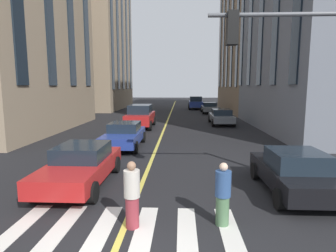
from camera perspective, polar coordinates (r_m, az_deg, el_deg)
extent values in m
cube|color=#D8C64C|center=(24.94, -0.40, 0.38)|extent=(80.00, 0.16, 0.01)
cube|color=silver|center=(7.08, 12.54, -20.36)|extent=(2.40, 0.45, 0.01)
cube|color=silver|center=(6.98, 3.88, -20.59)|extent=(2.40, 0.45, 0.01)
cube|color=silver|center=(7.03, -4.84, -20.38)|extent=(2.40, 0.45, 0.01)
cube|color=silver|center=(7.22, -13.23, -19.76)|extent=(2.40, 0.45, 0.01)
cube|color=silver|center=(7.54, -20.97, -18.84)|extent=(2.40, 0.45, 0.01)
cube|color=silver|center=(7.97, -27.90, -17.74)|extent=(2.40, 0.45, 0.01)
cube|color=#B21E1E|center=(10.04, -17.41, -8.24)|extent=(4.40, 1.80, 0.55)
cube|color=#19232D|center=(10.11, -17.11, -5.04)|extent=(1.85, 1.58, 0.50)
cylinder|color=black|center=(8.56, -15.16, -12.98)|extent=(0.64, 0.22, 0.64)
cylinder|color=black|center=(9.22, -25.67, -11.96)|extent=(0.64, 0.22, 0.64)
cylinder|color=black|center=(11.21, -10.59, -7.76)|extent=(0.64, 0.22, 0.64)
cylinder|color=black|center=(11.72, -18.91, -7.36)|extent=(0.64, 0.22, 0.64)
cube|color=navy|center=(41.89, 5.66, 4.54)|extent=(4.70, 1.95, 0.80)
cube|color=#19232D|center=(41.86, 5.68, 5.56)|extent=(2.58, 1.72, 0.70)
cylinder|color=black|center=(43.43, 4.31, 4.15)|extent=(0.76, 0.27, 0.76)
cylinder|color=black|center=(43.52, 6.78, 4.13)|extent=(0.76, 0.27, 0.76)
cylinder|color=black|center=(40.34, 4.43, 3.85)|extent=(0.76, 0.27, 0.76)
cylinder|color=black|center=(40.44, 7.09, 3.82)|extent=(0.76, 0.27, 0.76)
cube|color=slate|center=(35.80, 8.43, 3.59)|extent=(4.40, 1.80, 0.55)
cube|color=#19232D|center=(35.55, 8.48, 4.41)|extent=(1.85, 1.58, 0.50)
cylinder|color=black|center=(37.19, 6.87, 3.36)|extent=(0.64, 0.22, 0.64)
cylinder|color=black|center=(37.36, 9.52, 3.33)|extent=(0.64, 0.22, 0.64)
cylinder|color=black|center=(34.31, 7.22, 2.96)|extent=(0.64, 0.22, 0.64)
cylinder|color=black|center=(34.49, 10.08, 2.93)|extent=(0.64, 0.22, 0.64)
cube|color=#B21E1E|center=(22.88, -5.65, 1.60)|extent=(4.70, 1.95, 0.80)
cube|color=#19232D|center=(22.81, -5.67, 3.47)|extent=(2.59, 1.72, 0.70)
cylinder|color=black|center=(21.29, -3.74, 0.05)|extent=(0.76, 0.27, 0.76)
cylinder|color=black|center=(21.58, -8.69, 0.08)|extent=(0.76, 0.27, 0.76)
cylinder|color=black|center=(24.35, -2.92, 1.07)|extent=(0.76, 0.27, 0.76)
cylinder|color=black|center=(24.60, -7.27, 1.09)|extent=(0.76, 0.27, 0.76)
cube|color=slate|center=(25.20, 10.81, 1.67)|extent=(4.40, 1.80, 0.55)
cube|color=#19232D|center=(24.94, 10.91, 2.81)|extent=(1.85, 1.58, 0.50)
cylinder|color=black|center=(26.56, 8.52, 1.45)|extent=(0.64, 0.22, 0.64)
cylinder|color=black|center=(26.79, 12.20, 1.41)|extent=(0.64, 0.22, 0.64)
cylinder|color=black|center=(23.70, 9.21, 0.64)|extent=(0.64, 0.22, 0.64)
cylinder|color=black|center=(23.95, 13.32, 0.60)|extent=(0.64, 0.22, 0.64)
cube|color=black|center=(9.79, 24.19, -9.14)|extent=(3.90, 1.75, 0.55)
cube|color=#19232D|center=(9.47, 24.81, -6.29)|extent=(1.64, 1.54, 0.55)
cylinder|color=black|center=(10.78, 17.38, -8.75)|extent=(0.60, 0.21, 0.60)
cylinder|color=black|center=(11.32, 25.73, -8.39)|extent=(0.60, 0.21, 0.60)
cylinder|color=black|center=(8.45, 21.88, -13.71)|extent=(0.60, 0.21, 0.60)
cube|color=navy|center=(15.62, -8.98, -2.18)|extent=(4.40, 1.80, 0.55)
cube|color=#19232D|center=(15.74, -8.86, -0.16)|extent=(1.85, 1.58, 0.50)
cylinder|color=black|center=(14.11, -6.70, -4.38)|extent=(0.64, 0.22, 0.64)
cylinder|color=black|center=(14.49, -13.47, -4.22)|extent=(0.64, 0.22, 0.64)
cylinder|color=black|center=(16.93, -5.10, -2.26)|extent=(0.64, 0.22, 0.64)
cylinder|color=black|center=(17.25, -10.80, -2.18)|extent=(0.64, 0.22, 0.64)
cylinder|color=maroon|center=(7.01, -7.30, -17.06)|extent=(0.32, 0.32, 0.77)
cylinder|color=beige|center=(6.74, -7.41, -11.61)|extent=(0.38, 0.38, 0.65)
sphere|color=#8C664C|center=(6.61, -7.48, -8.08)|extent=(0.21, 0.21, 0.21)
cylinder|color=#4C724C|center=(7.20, 11.05, -16.58)|extent=(0.32, 0.32, 0.73)
cylinder|color=#2D4C7F|center=(6.95, 11.20, -11.48)|extent=(0.38, 0.38, 0.63)
sphere|color=beige|center=(6.82, 11.30, -8.20)|extent=(0.20, 0.20, 0.20)
cylinder|color=#595B60|center=(8.83, 23.86, 20.15)|extent=(0.12, 4.50, 0.12)
cube|color=black|center=(8.36, 13.01, 18.89)|extent=(0.36, 0.30, 0.90)
sphere|color=red|center=(8.42, 13.08, 20.89)|extent=(0.18, 0.18, 0.18)
sphere|color=gold|center=(8.36, 13.01, 18.89)|extent=(0.18, 0.18, 0.18)
sphere|color=green|center=(8.31, 12.94, 16.86)|extent=(0.18, 0.18, 0.18)
cube|color=gray|center=(45.53, -16.72, 16.93)|extent=(15.88, 11.45, 21.20)
cube|color=#19232D|center=(38.01, -11.39, 19.59)|extent=(1.10, 0.10, 16.11)
cube|color=#19232D|center=(41.04, -10.25, 18.75)|extent=(1.10, 0.10, 16.11)
cube|color=#19232D|center=(44.10, -9.29, 18.02)|extent=(1.10, 0.10, 16.11)
cube|color=#19232D|center=(47.17, -8.45, 17.38)|extent=(1.10, 0.10, 16.11)
cube|color=#19232D|center=(50.25, -7.72, 16.81)|extent=(1.10, 0.10, 16.11)
cube|color=#846B51|center=(41.43, 20.08, 19.41)|extent=(17.28, 10.86, 23.63)
cube|color=#19232D|center=(33.74, 14.21, 23.22)|extent=(1.10, 0.10, 17.96)
cube|color=#19232D|center=(37.03, 13.08, 21.86)|extent=(1.10, 0.10, 17.96)
cube|color=#19232D|center=(40.35, 12.15, 20.72)|extent=(1.10, 0.10, 17.96)
cube|color=#19232D|center=(43.69, 11.37, 19.75)|extent=(1.10, 0.10, 17.96)
cube|color=#19232D|center=(47.04, 10.71, 18.91)|extent=(1.10, 0.10, 17.96)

